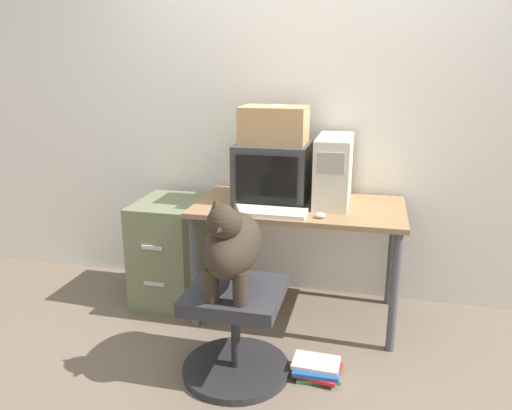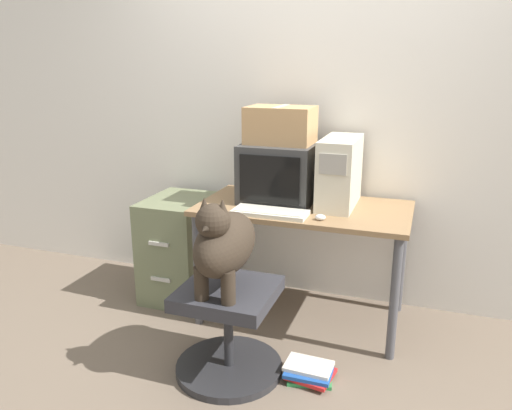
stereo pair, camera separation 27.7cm
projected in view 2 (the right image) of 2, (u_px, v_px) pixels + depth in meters
The scene contains 12 objects.
ground_plane at pixel (286, 343), 2.92m from camera, with size 12.00×12.00×0.00m, color #6B5B4C.
wall_back at pixel (321, 107), 3.24m from camera, with size 8.00×0.05×2.60m.
desk at pixel (303, 221), 3.05m from camera, with size 1.27×0.69×0.74m.
crt_monitor at pixel (280, 172), 3.10m from camera, with size 0.44×0.44×0.36m.
pc_tower at pixel (340, 172), 2.98m from camera, with size 0.20×0.48×0.41m.
keyboard at pixel (270, 212), 2.85m from camera, with size 0.43×0.18×0.03m.
computer_mouse at pixel (320, 217), 2.75m from camera, with size 0.06×0.05×0.03m.
office_chair at pixel (228, 328), 2.59m from camera, with size 0.57×0.57×0.49m.
dog at pixel (224, 243), 2.42m from camera, with size 0.25×0.51×0.51m.
filing_cabinet at pixel (180, 247), 3.44m from camera, with size 0.40×0.55×0.70m.
cardboard_box at pixel (281, 125), 3.02m from camera, with size 0.40×0.29×0.22m.
book_stack_floor at pixel (309, 373), 2.57m from camera, with size 0.26×0.23×0.08m.
Camera 2 is at (0.69, -2.49, 1.59)m, focal length 35.00 mm.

